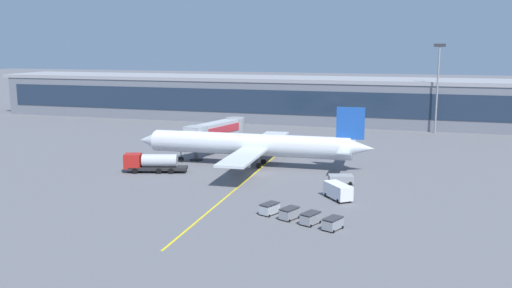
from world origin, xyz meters
TOP-DOWN VIEW (x-y plane):
  - ground_plane at (0.00, 0.00)m, footprint 700.00×700.00m
  - apron_lead_in_line at (-1.14, 2.00)m, footprint 2.62×79.98m
  - terminal_building at (-2.47, 67.78)m, footprint 200.22×21.09m
  - main_airliner at (-3.45, 5.45)m, footprint 44.21×35.16m
  - jet_bridge at (-13.14, 14.36)m, footprint 7.32×17.60m
  - fuel_tanker at (-18.46, -4.45)m, footprint 11.07×5.39m
  - pushback_tug at (14.31, -2.99)m, footprint 4.31×3.31m
  - crew_van at (15.07, -12.19)m, footprint 4.75×5.22m
  - baggage_cart_0 at (7.66, -21.97)m, footprint 2.43×3.04m
  - baggage_cart_1 at (10.61, -23.20)m, footprint 2.43×3.04m
  - baggage_cart_2 at (13.57, -24.42)m, footprint 2.43×3.04m
  - baggage_cart_3 at (16.52, -25.65)m, footprint 2.43×3.04m
  - apron_light_mast_0 at (29.44, 55.82)m, footprint 2.80×0.50m

SIDE VIEW (x-z plane):
  - ground_plane at x=0.00m, z-range 0.00..0.00m
  - apron_lead_in_line at x=-1.14m, z-range 0.00..0.01m
  - baggage_cart_0 at x=7.66m, z-range 0.04..1.52m
  - baggage_cart_1 at x=10.61m, z-range 0.04..1.52m
  - baggage_cart_2 at x=13.57m, z-range 0.04..1.52m
  - baggage_cart_3 at x=16.52m, z-range 0.04..1.52m
  - pushback_tug at x=14.31m, z-range 0.15..1.55m
  - crew_van at x=15.07m, z-range 0.16..2.46m
  - fuel_tanker at x=-18.46m, z-range 0.12..3.37m
  - main_airliner at x=-3.45m, z-range -1.65..9.63m
  - jet_bridge at x=-13.14m, z-range 1.62..8.32m
  - terminal_building at x=-2.47m, z-range 0.02..12.65m
  - apron_light_mast_0 at x=29.44m, z-range 1.96..24.14m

